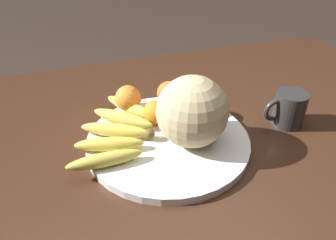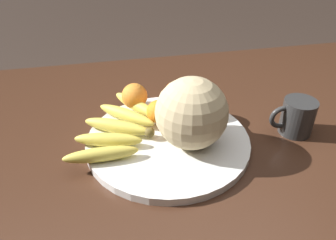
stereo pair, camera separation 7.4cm
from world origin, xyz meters
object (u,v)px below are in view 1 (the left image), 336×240
(banana_bunch, at_px, (118,130))
(orange_front_left, at_px, (169,93))
(kitchen_table, at_px, (189,174))
(orange_mid_center, at_px, (190,100))
(ceramic_mug, at_px, (288,109))
(fruit_bowl, at_px, (168,140))
(produce_tag, at_px, (170,113))
(orange_front_right, at_px, (128,98))
(orange_back_left, at_px, (155,112))
(melon, at_px, (193,111))

(banana_bunch, bearing_deg, orange_front_left, -119.50)
(kitchen_table, xyz_separation_m, banana_bunch, (-0.15, 0.07, 0.12))
(orange_mid_center, relative_size, ceramic_mug, 0.67)
(kitchen_table, distance_m, fruit_bowl, 0.11)
(orange_front_left, relative_size, produce_tag, 0.66)
(fruit_bowl, height_order, orange_front_right, orange_front_right)
(fruit_bowl, bearing_deg, orange_front_right, 111.27)
(banana_bunch, distance_m, ceramic_mug, 0.43)
(banana_bunch, height_order, orange_back_left, orange_back_left)
(banana_bunch, bearing_deg, produce_tag, -131.67)
(banana_bunch, bearing_deg, melon, -176.21)
(melon, bearing_deg, ceramic_mug, 2.67)
(kitchen_table, bearing_deg, orange_back_left, 119.68)
(fruit_bowl, distance_m, melon, 0.10)
(orange_front_left, height_order, produce_tag, orange_front_left)
(orange_back_left, bearing_deg, produce_tag, 30.19)
(melon, relative_size, orange_front_right, 2.36)
(banana_bunch, bearing_deg, kitchen_table, -176.85)
(orange_mid_center, distance_m, ceramic_mug, 0.25)
(fruit_bowl, relative_size, produce_tag, 3.88)
(kitchen_table, height_order, orange_front_left, orange_front_left)
(orange_front_left, distance_m, orange_front_right, 0.11)
(orange_front_left, bearing_deg, produce_tag, -105.95)
(fruit_bowl, distance_m, ceramic_mug, 0.32)
(orange_back_left, distance_m, produce_tag, 0.06)
(orange_mid_center, bearing_deg, orange_front_left, 122.21)
(produce_tag, xyz_separation_m, ceramic_mug, (0.28, -0.11, 0.02))
(produce_tag, bearing_deg, fruit_bowl, -147.39)
(banana_bunch, height_order, orange_mid_center, orange_mid_center)
(orange_mid_center, distance_m, orange_back_left, 0.10)
(fruit_bowl, height_order, ceramic_mug, ceramic_mug)
(orange_front_right, relative_size, produce_tag, 0.69)
(produce_tag, height_order, ceramic_mug, ceramic_mug)
(orange_front_left, bearing_deg, fruit_bowl, -109.48)
(kitchen_table, height_order, orange_front_right, orange_front_right)
(fruit_bowl, xyz_separation_m, orange_front_right, (-0.06, 0.15, 0.04))
(fruit_bowl, relative_size, orange_front_right, 5.62)
(orange_front_left, xyz_separation_m, orange_front_right, (-0.11, 0.00, 0.00))
(orange_back_left, bearing_deg, kitchen_table, -60.32)
(fruit_bowl, relative_size, orange_back_left, 6.50)
(melon, distance_m, orange_front_left, 0.18)
(orange_front_left, relative_size, ceramic_mug, 0.57)
(ceramic_mug, bearing_deg, orange_front_right, 156.13)
(kitchen_table, distance_m, melon, 0.19)
(ceramic_mug, bearing_deg, melon, -177.33)
(orange_back_left, bearing_deg, melon, -58.88)
(produce_tag, bearing_deg, orange_back_left, 173.94)
(orange_front_right, bearing_deg, ceramic_mug, -23.87)
(kitchen_table, relative_size, ceramic_mug, 13.19)
(melon, xyz_separation_m, banana_bunch, (-0.16, 0.07, -0.06))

